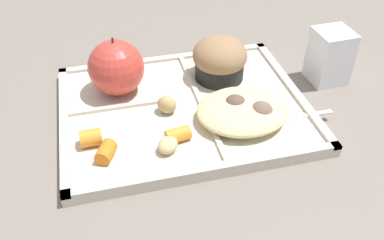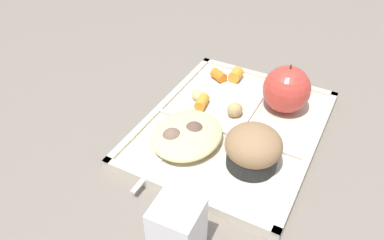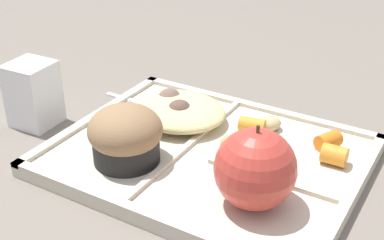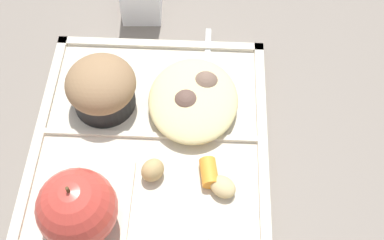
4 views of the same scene
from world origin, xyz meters
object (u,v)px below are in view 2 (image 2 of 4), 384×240
Objects in this scene: bran_muffin at (253,149)px; green_apple at (287,89)px; plastic_fork at (162,158)px; milk_carton at (177,230)px; lunch_tray at (232,128)px.

green_apple is at bearing 180.00° from bran_muffin.
plastic_fork is 0.17m from milk_carton.
green_apple is 1.06× the size of bran_muffin.
milk_carton reaches higher than bran_muffin.
lunch_tray reaches higher than plastic_fork.
milk_carton is at bearing 7.52° from lunch_tray.
plastic_fork is at bearing -30.78° from green_apple.
green_apple is 0.26m from plastic_fork.
milk_carton is (0.26, 0.03, 0.04)m from lunch_tray.
milk_carton is (0.13, 0.10, 0.03)m from plastic_fork.
milk_carton is at bearing 38.91° from plastic_fork.
bran_muffin is at bearing 112.61° from plastic_fork.
milk_carton is at bearing -5.00° from green_apple.
lunch_tray is 2.67× the size of plastic_fork.
lunch_tray is 0.12m from green_apple.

